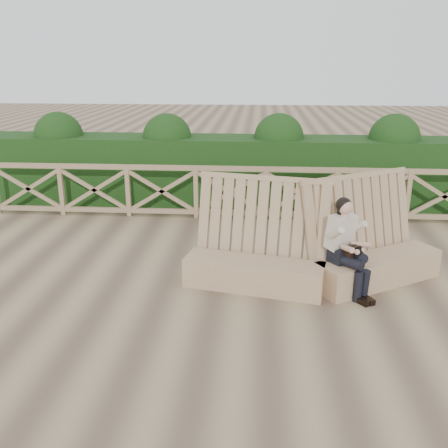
{
  "coord_description": "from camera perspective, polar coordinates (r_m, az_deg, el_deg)",
  "views": [
    {
      "loc": [
        0.59,
        -6.42,
        3.18
      ],
      "look_at": [
        0.1,
        0.4,
        0.9
      ],
      "focal_mm": 40.0,
      "sensor_mm": 36.0,
      "label": 1
    }
  ],
  "objects": [
    {
      "name": "guardrail",
      "position": [
        10.28,
        0.72,
        3.64
      ],
      "size": [
        10.1,
        0.09,
        1.1
      ],
      "color": "olive",
      "rests_on": "ground"
    },
    {
      "name": "woman",
      "position": [
        7.16,
        13.82,
        -2.15
      ],
      "size": [
        0.7,
        0.84,
        1.37
      ],
      "rotation": [
        0.0,
        0.0,
        0.67
      ],
      "color": "black",
      "rests_on": "ground"
    },
    {
      "name": "hedge",
      "position": [
        11.4,
        1.09,
        6.14
      ],
      "size": [
        12.0,
        1.2,
        1.5
      ],
      "primitive_type": "cube",
      "color": "black",
      "rests_on": "ground"
    },
    {
      "name": "ground",
      "position": [
        7.19,
        -1.01,
        -7.82
      ],
      "size": [
        60.0,
        60.0,
        0.0
      ],
      "primitive_type": "plane",
      "color": "brown",
      "rests_on": "ground"
    },
    {
      "name": "bench",
      "position": [
        7.44,
        10.45,
        -3.89
      ],
      "size": [
        3.84,
        1.71,
        1.56
      ],
      "rotation": [
        0.0,
        0.0,
        0.16
      ],
      "color": "#8D7151",
      "rests_on": "ground"
    }
  ]
}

